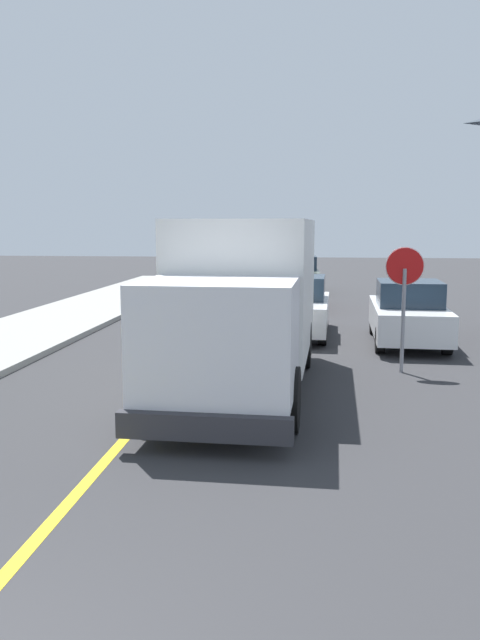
# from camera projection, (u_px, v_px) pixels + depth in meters

# --- Properties ---
(centre_line_yellow) EXTENTS (0.16, 56.00, 0.01)m
(centre_line_yellow) POSITION_uv_depth(u_px,v_px,m) (182.00, 374.00, 13.66)
(centre_line_yellow) COLOR gold
(centre_line_yellow) RESTS_ON ground
(box_truck) EXTENTS (2.64, 7.26, 3.20)m
(box_truck) POSITION_uv_depth(u_px,v_px,m) (244.00, 296.00, 12.25)
(box_truck) COLOR silver
(box_truck) RESTS_ON ground
(parked_car_near) EXTENTS (1.96, 4.46, 1.67)m
(parked_car_near) POSITION_uv_depth(u_px,v_px,m) (296.00, 307.00, 18.33)
(parked_car_near) COLOR silver
(parked_car_near) RESTS_ON ground
(parked_car_mid) EXTENTS (1.84, 4.42, 1.67)m
(parked_car_mid) POSITION_uv_depth(u_px,v_px,m) (290.00, 287.00, 24.39)
(parked_car_mid) COLOR maroon
(parked_car_mid) RESTS_ON ground
(parked_car_far) EXTENTS (1.96, 4.46, 1.67)m
(parked_car_far) POSITION_uv_depth(u_px,v_px,m) (299.00, 275.00, 30.13)
(parked_car_far) COLOR #4C564C
(parked_car_far) RESTS_ON ground
(parked_van_across) EXTENTS (1.96, 4.46, 1.67)m
(parked_van_across) POSITION_uv_depth(u_px,v_px,m) (408.00, 314.00, 17.00)
(parked_van_across) COLOR silver
(parked_van_across) RESTS_ON ground
(stop_sign) EXTENTS (0.80, 0.10, 2.65)m
(stop_sign) POSITION_uv_depth(u_px,v_px,m) (404.00, 285.00, 13.55)
(stop_sign) COLOR gray
(stop_sign) RESTS_ON ground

